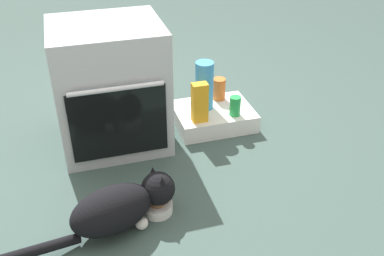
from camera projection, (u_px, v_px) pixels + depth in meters
The scene contains 9 objects.
ground at pixel (130, 183), 2.26m from camera, with size 8.00×8.00×0.00m, color #384C47.
oven at pixel (111, 87), 2.42m from camera, with size 0.59×0.56×0.71m.
pantry_cabinet at pixel (213, 116), 2.73m from camera, with size 0.47×0.37×0.11m, color white.
food_bowl at pixel (157, 206), 2.07m from camera, with size 0.14×0.14×0.08m.
cat at pixel (120, 206), 1.93m from camera, with size 0.77×0.31×0.23m.
soda_can at pixel (235, 106), 2.61m from camera, with size 0.07×0.07×0.12m, color green.
water_bottle at pixel (204, 86), 2.64m from camera, with size 0.11×0.11×0.30m, color #388CD1.
sauce_jar at pixel (219, 89), 2.78m from camera, with size 0.08×0.08×0.14m, color #D16023.
juice_carton at pixel (200, 103), 2.52m from camera, with size 0.09×0.06×0.24m, color orange.
Camera 1 is at (-0.19, -1.79, 1.44)m, focal length 41.12 mm.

